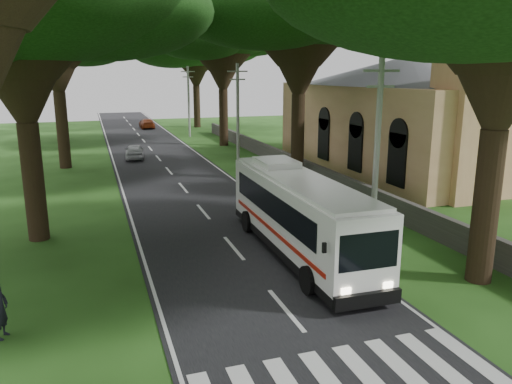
% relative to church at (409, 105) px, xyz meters
% --- Properties ---
extents(ground, '(140.00, 140.00, 0.00)m').
position_rel_church_xyz_m(ground, '(-17.86, -21.55, -4.91)').
color(ground, '#1F4313').
rests_on(ground, ground).
extents(road, '(8.00, 120.00, 0.04)m').
position_rel_church_xyz_m(road, '(-17.86, 3.45, -4.90)').
color(road, black).
rests_on(road, ground).
extents(crosswalk, '(8.00, 3.00, 0.01)m').
position_rel_church_xyz_m(crosswalk, '(-17.86, -23.55, -4.91)').
color(crosswalk, silver).
rests_on(crosswalk, ground).
extents(property_wall, '(0.35, 50.00, 1.20)m').
position_rel_church_xyz_m(property_wall, '(-8.86, 2.45, -4.31)').
color(property_wall, '#383533').
rests_on(property_wall, ground).
extents(church, '(14.00, 24.00, 11.60)m').
position_rel_church_xyz_m(church, '(0.00, 0.00, 0.00)').
color(church, tan).
rests_on(church, ground).
extents(pole_near, '(1.60, 0.24, 8.00)m').
position_rel_church_xyz_m(pole_near, '(-12.36, -15.55, -0.73)').
color(pole_near, gray).
rests_on(pole_near, ground).
extents(pole_mid, '(1.60, 0.24, 8.00)m').
position_rel_church_xyz_m(pole_mid, '(-12.36, 4.45, -0.73)').
color(pole_mid, gray).
rests_on(pole_mid, ground).
extents(pole_far, '(1.60, 0.24, 8.00)m').
position_rel_church_xyz_m(pole_far, '(-12.36, 24.45, -0.73)').
color(pole_far, gray).
rests_on(pole_far, ground).
extents(tree_l_midb, '(13.66, 13.66, 14.90)m').
position_rel_church_xyz_m(tree_l_midb, '(-25.36, 8.45, 6.94)').
color(tree_l_midb, black).
rests_on(tree_l_midb, ground).
extents(tree_l_far, '(13.25, 13.25, 13.38)m').
position_rel_church_xyz_m(tree_l_far, '(-26.36, 26.45, 5.52)').
color(tree_l_far, black).
rests_on(tree_l_far, ground).
extents(tree_r_midb, '(13.10, 13.10, 14.28)m').
position_rel_church_xyz_m(tree_r_midb, '(-10.36, 16.45, 6.43)').
color(tree_r_midb, black).
rests_on(tree_r_midb, ground).
extents(tree_r_far, '(16.30, 16.30, 14.83)m').
position_rel_church_xyz_m(tree_r_far, '(-9.36, 34.45, 6.39)').
color(tree_r_far, black).
rests_on(tree_r_far, ground).
extents(coach_bus, '(2.70, 11.06, 3.25)m').
position_rel_church_xyz_m(coach_bus, '(-15.50, -14.97, -3.16)').
color(coach_bus, white).
rests_on(coach_bus, ground).
extents(distant_car_a, '(1.84, 3.88, 1.28)m').
position_rel_church_xyz_m(distant_car_a, '(-19.83, 10.80, -4.24)').
color(distant_car_a, '#B4B4B9').
rests_on(distant_car_a, road).
extents(distant_car_c, '(1.78, 4.38, 1.27)m').
position_rel_church_xyz_m(distant_car_c, '(-16.09, 34.93, -4.24)').
color(distant_car_c, maroon).
rests_on(distant_car_c, road).
extents(pedestrian, '(0.58, 0.71, 1.69)m').
position_rel_church_xyz_m(pedestrian, '(-26.11, -18.53, -4.06)').
color(pedestrian, black).
rests_on(pedestrian, ground).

